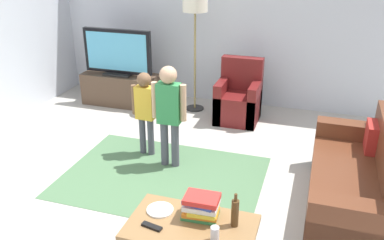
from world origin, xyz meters
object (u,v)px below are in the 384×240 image
(tv_stand, at_px, (121,89))
(coffee_table, at_px, (191,230))
(book_stack, at_px, (202,206))
(bottle, at_px, (235,213))
(tv, at_px, (117,53))
(armchair, at_px, (239,100))
(plate, at_px, (160,210))
(tv_remote, at_px, (152,226))
(couch, at_px, (363,186))
(child_near_tv, at_px, (145,106))
(soda_can, at_px, (215,234))
(child_center, at_px, (169,108))
(floor_lamp, at_px, (195,8))

(tv_stand, height_order, coffee_table, tv_stand)
(book_stack, height_order, bottle, bottle)
(tv, height_order, bottle, tv)
(armchair, distance_m, plate, 3.01)
(tv, relative_size, plate, 5.00)
(coffee_table, xyz_separation_m, bottle, (0.32, 0.10, 0.17))
(tv_stand, distance_m, tv_remote, 3.79)
(armchair, height_order, bottle, armchair)
(bottle, bearing_deg, tv_stand, 129.59)
(couch, height_order, tv_remote, couch)
(child_near_tv, height_order, tv_remote, child_near_tv)
(couch, xyz_separation_m, tv_remote, (-1.61, -1.34, 0.14))
(book_stack, xyz_separation_m, bottle, (0.27, -0.02, 0.02))
(tv, bearing_deg, book_stack, -53.20)
(tv, xyz_separation_m, tv_remote, (1.92, -3.24, -0.42))
(tv_stand, relative_size, book_stack, 4.01)
(plate, bearing_deg, soda_can, -22.94)
(tv, distance_m, plate, 3.59)
(couch, distance_m, coffee_table, 1.81)
(tv, distance_m, child_center, 2.16)
(tv_stand, height_order, plate, tv_stand)
(armchair, relative_size, tv_remote, 5.29)
(coffee_table, xyz_separation_m, plate, (-0.30, 0.10, 0.06))
(couch, relative_size, coffee_table, 1.80)
(floor_lamp, relative_size, child_center, 1.47)
(coffee_table, bearing_deg, floor_lamp, 106.93)
(floor_lamp, bearing_deg, book_stack, -71.70)
(armchair, xyz_separation_m, coffee_table, (0.27, -3.10, 0.07))
(floor_lamp, xyz_separation_m, plate, (0.70, -3.19, -1.12))
(couch, bearing_deg, book_stack, -139.44)
(couch, relative_size, soda_can, 15.00)
(floor_lamp, xyz_separation_m, child_near_tv, (-0.12, -1.59, -0.91))
(child_near_tv, bearing_deg, tv_remote, -65.21)
(couch, distance_m, armchair, 2.47)
(couch, bearing_deg, tv_remote, -140.14)
(child_near_tv, bearing_deg, child_center, -26.00)
(plate, bearing_deg, book_stack, 4.14)
(tv_stand, bearing_deg, couch, -28.57)
(floor_lamp, distance_m, soda_can, 3.78)
(child_center, distance_m, tv_remote, 1.73)
(tv_stand, relative_size, soda_can, 10.00)
(couch, xyz_separation_m, floor_lamp, (-2.33, 2.07, 1.25))
(bottle, bearing_deg, child_near_tv, 131.97)
(couch, xyz_separation_m, soda_can, (-1.11, -1.34, 0.19))
(child_center, height_order, plate, child_center)
(tv, xyz_separation_m, plate, (1.90, -3.02, -0.42))
(tv_stand, height_order, armchair, armchair)
(couch, distance_m, child_center, 2.15)
(armchair, bearing_deg, book_stack, -83.92)
(child_center, distance_m, bottle, 1.79)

